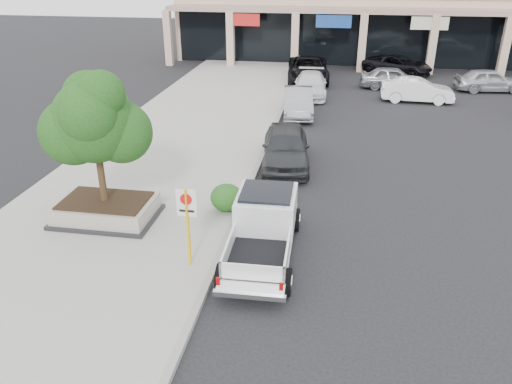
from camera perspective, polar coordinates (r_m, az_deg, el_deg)
ground at (r=14.32m, az=1.92°, el=-8.07°), size 120.00×120.00×0.00m
sidewalk at (r=20.72m, az=-11.03°, el=2.68°), size 8.00×52.00×0.15m
curb at (r=19.74m, az=-0.19°, el=2.01°), size 0.20×52.00×0.15m
planter at (r=16.85m, az=-16.74°, el=-1.92°), size 3.20×2.20×0.68m
planter_tree at (r=15.85m, az=-17.38°, el=7.79°), size 2.90×2.55×4.00m
no_parking_sign at (r=13.34m, az=-7.85°, el=-2.86°), size 0.55×0.09×2.30m
hedge at (r=16.62m, az=-3.37°, el=-0.65°), size 1.10×0.99×0.93m
pickup_truck at (r=14.22m, az=0.75°, el=-4.46°), size 2.06×5.25×1.64m
curb_car_a at (r=20.63m, az=3.42°, el=5.18°), size 2.39×4.87×1.60m
curb_car_b at (r=27.69m, az=4.83°, el=10.22°), size 2.00×4.52×1.44m
curb_car_c at (r=31.83m, az=6.24°, el=12.09°), size 2.18×4.87×1.39m
curb_car_d at (r=35.78m, az=5.96°, el=13.78°), size 3.29×6.18×1.65m
lot_car_a at (r=34.61m, az=15.40°, el=12.46°), size 4.24×1.79×1.43m
lot_car_b at (r=31.77m, az=17.96°, el=11.00°), size 4.23×1.59×1.38m
lot_car_d at (r=39.18m, az=15.85°, el=13.79°), size 5.49×4.07×1.39m
lot_car_e at (r=36.02m, az=25.14°, el=11.49°), size 4.39×2.15×1.44m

